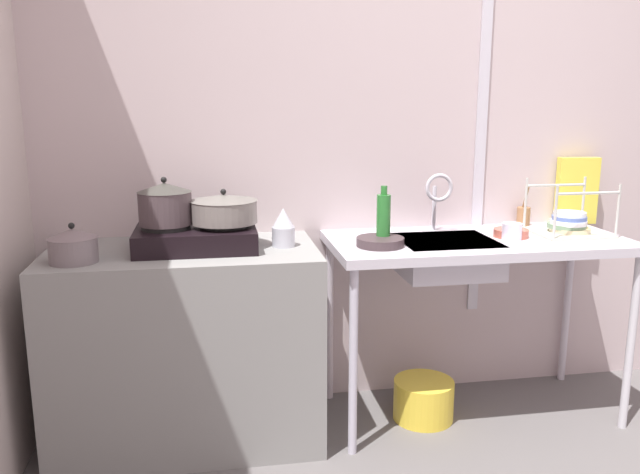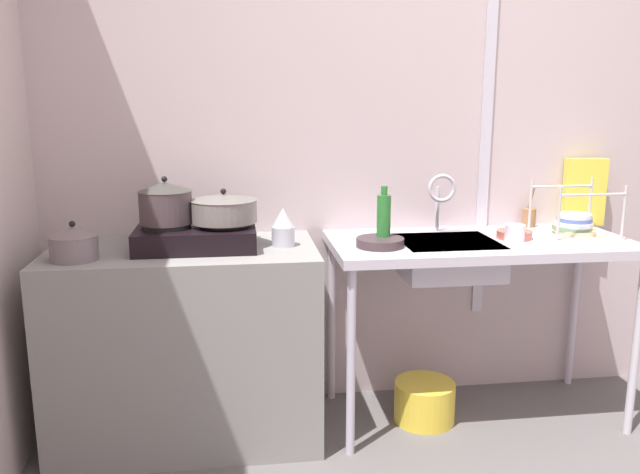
% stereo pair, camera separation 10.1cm
% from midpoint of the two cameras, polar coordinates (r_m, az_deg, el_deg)
% --- Properties ---
extents(wall_back, '(4.46, 0.10, 2.71)m').
position_cam_midpoint_polar(wall_back, '(3.14, 9.10, 10.40)').
color(wall_back, '#C3B0B2').
rests_on(wall_back, ground).
extents(wall_metal_strip, '(0.05, 0.01, 2.16)m').
position_cam_midpoint_polar(wall_metal_strip, '(3.17, 13.42, 12.68)').
color(wall_metal_strip, silver).
extents(counter_concrete, '(1.10, 0.59, 0.84)m').
position_cam_midpoint_polar(counter_concrete, '(2.83, -12.78, -9.39)').
color(counter_concrete, gray).
rests_on(counter_concrete, ground).
extents(counter_sink, '(1.32, 0.59, 0.84)m').
position_cam_midpoint_polar(counter_sink, '(2.93, 12.83, -1.41)').
color(counter_sink, silver).
rests_on(counter_sink, ground).
extents(stove, '(0.49, 0.34, 0.11)m').
position_cam_midpoint_polar(stove, '(2.69, -12.02, -0.04)').
color(stove, black).
rests_on(stove, counter_concrete).
extents(pot_on_left_burner, '(0.22, 0.22, 0.19)m').
position_cam_midpoint_polar(pot_on_left_burner, '(2.67, -14.67, 2.89)').
color(pot_on_left_burner, '#493B3F').
rests_on(pot_on_left_burner, stove).
extents(pot_on_right_burner, '(0.28, 0.28, 0.14)m').
position_cam_midpoint_polar(pot_on_right_burner, '(2.66, -9.62, 2.50)').
color(pot_on_right_burner, slate).
rests_on(pot_on_right_burner, stove).
extents(pot_beside_stove, '(0.18, 0.18, 0.15)m').
position_cam_midpoint_polar(pot_beside_stove, '(2.61, -22.14, -0.71)').
color(pot_beside_stove, slate).
rests_on(pot_beside_stove, counter_concrete).
extents(percolator, '(0.10, 0.10, 0.16)m').
position_cam_midpoint_polar(percolator, '(2.68, -4.35, 0.82)').
color(percolator, silver).
rests_on(percolator, counter_concrete).
extents(sink_basin, '(0.42, 0.38, 0.15)m').
position_cam_midpoint_polar(sink_basin, '(2.87, 10.12, -1.72)').
color(sink_basin, silver).
rests_on(sink_basin, counter_sink).
extents(faucet, '(0.13, 0.08, 0.27)m').
position_cam_midpoint_polar(faucet, '(2.99, 9.50, 3.95)').
color(faucet, silver).
rests_on(faucet, counter_sink).
extents(frying_pan, '(0.20, 0.20, 0.04)m').
position_cam_midpoint_polar(frying_pan, '(2.70, 4.31, -0.44)').
color(frying_pan, '#3C2F32').
rests_on(frying_pan, counter_sink).
extents(dish_rack, '(0.32, 0.29, 0.24)m').
position_cam_midpoint_polar(dish_rack, '(3.12, 20.36, 1.07)').
color(dish_rack, beige).
rests_on(dish_rack, counter_sink).
extents(cup_by_rack, '(0.09, 0.09, 0.07)m').
position_cam_midpoint_polar(cup_by_rack, '(2.92, 15.74, 0.48)').
color(cup_by_rack, white).
rests_on(cup_by_rack, counter_sink).
extents(small_bowl_on_drainboard, '(0.15, 0.15, 0.04)m').
position_cam_midpoint_polar(small_bowl_on_drainboard, '(2.98, 15.68, 0.34)').
color(small_bowl_on_drainboard, '#C15D4C').
rests_on(small_bowl_on_drainboard, counter_sink).
extents(bottle_by_sink, '(0.06, 0.06, 0.25)m').
position_cam_midpoint_polar(bottle_by_sink, '(2.71, 4.60, 1.63)').
color(bottle_by_sink, '#29742E').
rests_on(bottle_by_sink, counter_sink).
extents(cereal_box, '(0.20, 0.08, 0.33)m').
position_cam_midpoint_polar(cereal_box, '(3.39, 21.07, 3.87)').
color(cereal_box, yellow).
rests_on(cereal_box, counter_sink).
extents(utensil_jar, '(0.06, 0.08, 0.20)m').
position_cam_midpoint_polar(utensil_jar, '(3.27, 16.79, 1.83)').
color(utensil_jar, '#9C6942').
rests_on(utensil_jar, counter_sink).
extents(bucket_on_floor, '(0.28, 0.28, 0.18)m').
position_cam_midpoint_polar(bucket_on_floor, '(3.06, 8.22, -14.12)').
color(bucket_on_floor, yellow).
rests_on(bucket_on_floor, ground).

